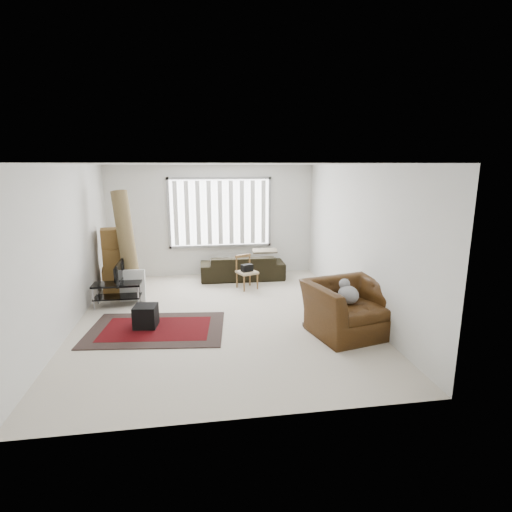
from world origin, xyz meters
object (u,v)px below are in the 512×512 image
(tv_stand, at_px, (117,290))
(side_chair, at_px, (247,270))
(sofa, at_px, (242,263))
(armchair, at_px, (350,304))
(moving_boxes, at_px, (115,263))

(tv_stand, xyz_separation_m, side_chair, (2.63, 0.75, 0.09))
(sofa, bearing_deg, armchair, 112.62)
(side_chair, height_order, armchair, armchair)
(tv_stand, bearing_deg, moving_boxes, 101.14)
(tv_stand, xyz_separation_m, sofa, (2.63, 1.53, 0.05))
(armchair, bearing_deg, side_chair, 103.49)
(moving_boxes, bearing_deg, tv_stand, -78.86)
(tv_stand, bearing_deg, armchair, -25.53)
(moving_boxes, bearing_deg, armchair, -34.32)
(sofa, height_order, armchair, armchair)
(side_chair, bearing_deg, moving_boxes, 154.39)
(moving_boxes, bearing_deg, sofa, 11.84)
(tv_stand, distance_m, side_chair, 2.73)
(armchair, bearing_deg, tv_stand, 141.02)
(side_chair, bearing_deg, armchair, -84.81)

